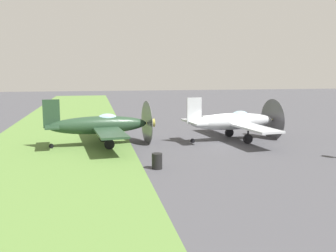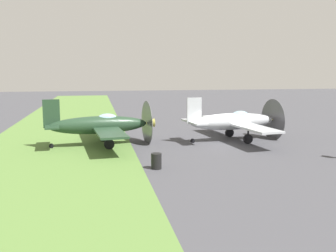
{
  "view_description": "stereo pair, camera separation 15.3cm",
  "coord_description": "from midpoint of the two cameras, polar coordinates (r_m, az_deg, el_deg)",
  "views": [
    {
      "loc": [
        27.48,
        -9.11,
        5.52
      ],
      "look_at": [
        -0.53,
        -3.57,
        1.33
      ],
      "focal_mm": 40.0,
      "sensor_mm": 36.0,
      "label": 1
    },
    {
      "loc": [
        27.51,
        -8.96,
        5.52
      ],
      "look_at": [
        -0.53,
        -3.57,
        1.33
      ],
      "focal_mm": 40.0,
      "sensor_mm": 36.0,
      "label": 2
    }
  ],
  "objects": [
    {
      "name": "ground_plane",
      "position": [
        29.46,
        7.18,
        -2.51
      ],
      "size": [
        160.0,
        160.0,
        0.0
      ],
      "primitive_type": "plane",
      "color": "#424247"
    },
    {
      "name": "grass_verge",
      "position": [
        28.19,
        -16.6,
        -3.29
      ],
      "size": [
        120.0,
        11.0,
        0.01
      ],
      "primitive_type": "cube",
      "color": "#567A38",
      "rests_on": "ground"
    },
    {
      "name": "airplane_lead",
      "position": [
        30.37,
        10.25,
        0.69
      ],
      "size": [
        10.39,
        8.24,
        3.68
      ],
      "rotation": [
        0.0,
        0.0,
        0.12
      ],
      "color": "#B2B7BC",
      "rests_on": "ground"
    },
    {
      "name": "airplane_wingman",
      "position": [
        28.3,
        -10.04,
        0.15
      ],
      "size": [
        10.42,
        8.26,
        3.69
      ],
      "rotation": [
        0.0,
        0.0,
        0.11
      ],
      "color": "#233D28",
      "rests_on": "ground"
    },
    {
      "name": "fuel_drum",
      "position": [
        21.38,
        -1.59,
        -5.37
      ],
      "size": [
        0.6,
        0.6,
        0.9
      ],
      "primitive_type": "cylinder",
      "color": "black",
      "rests_on": "ground"
    }
  ]
}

